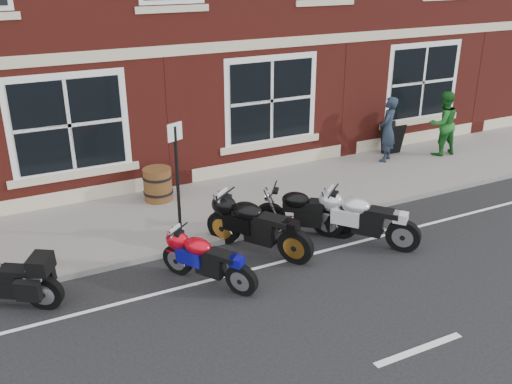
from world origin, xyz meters
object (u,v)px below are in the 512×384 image
moto_naked_black (304,210)px  barrel_planter (158,184)px  moto_sport_silver (364,217)px  a_board_sign (392,138)px  moto_sport_black (257,224)px  moto_sport_red (207,258)px  pedestrian_right (443,123)px  pedestrian_left (388,129)px  parking_sign (177,175)px

moto_naked_black → barrel_planter: 3.60m
moto_sport_silver → a_board_sign: size_ratio=2.05×
moto_sport_black → moto_naked_black: (1.20, 0.24, -0.05)m
moto_sport_red → pedestrian_right: 9.08m
moto_sport_red → pedestrian_left: 7.62m
moto_naked_black → pedestrian_left: 5.01m
moto_sport_red → a_board_sign: 8.29m
moto_sport_red → parking_sign: (0.05, 1.56, 1.01)m
moto_sport_silver → barrel_planter: moto_sport_silver is taller
moto_sport_red → a_board_sign: size_ratio=1.94×
moto_sport_silver → barrel_planter: (-3.09, 3.70, -0.07)m
moto_sport_red → parking_sign: bearing=55.6°
moto_naked_black → moto_sport_silver: bearing=-96.7°
a_board_sign → barrel_planter: bearing=-176.6°
moto_sport_red → moto_sport_silver: 3.37m
pedestrian_left → a_board_sign: (0.55, 0.43, -0.45)m
moto_sport_black → barrel_planter: (-1.02, 3.08, -0.10)m
parking_sign → pedestrian_left: bearing=-5.9°
moto_naked_black → barrel_planter: bearing=76.1°
pedestrian_right → parking_sign: size_ratio=0.75×
parking_sign → moto_sport_red: bearing=-114.1°
moto_sport_red → moto_sport_black: moto_sport_black is taller
moto_sport_black → pedestrian_right: 7.64m
barrel_planter → parking_sign: parking_sign is taller
moto_naked_black → parking_sign: 2.72m
a_board_sign → moto_sport_red: bearing=-150.0°
moto_sport_red → pedestrian_right: bearing=-11.5°
moto_sport_black → moto_naked_black: moto_sport_black is taller
moto_sport_silver → a_board_sign: a_board_sign is taller
moto_naked_black → pedestrian_right: (5.96, 2.37, 0.47)m
pedestrian_left → pedestrian_right: bearing=135.0°
moto_sport_black → barrel_planter: size_ratio=2.67×
parking_sign → barrel_planter: bearing=61.6°
barrel_planter → parking_sign: 2.40m
pedestrian_right → barrel_planter: bearing=0.7°
moto_sport_silver → parking_sign: parking_sign is taller
moto_sport_silver → moto_sport_red: bearing=142.1°
moto_sport_black → moto_sport_silver: bearing=-49.3°
pedestrian_right → a_board_sign: (-1.18, 0.69, -0.46)m
moto_sport_red → moto_naked_black: moto_naked_black is taller
parking_sign → a_board_sign: bearing=-4.0°
a_board_sign → barrel_planter: a_board_sign is taller
moto_sport_red → pedestrian_left: pedestrian_left is taller
moto_sport_silver → pedestrian_left: 4.88m
moto_sport_red → barrel_planter: (0.28, 3.72, -0.01)m
a_board_sign → parking_sign: (-7.24, -2.39, 0.96)m
a_board_sign → barrel_planter: (-7.00, -0.23, -0.06)m
moto_sport_silver → moto_naked_black: bearing=96.9°
moto_naked_black → pedestrian_left: size_ratio=0.99×
moto_sport_silver → pedestrian_left: pedestrian_left is taller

